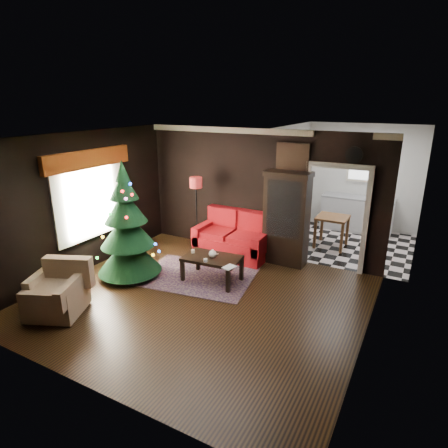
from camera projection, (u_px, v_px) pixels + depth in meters
The scene contains 26 objects.
floor at pixel (200, 299), 6.75m from camera, with size 5.50×5.50×0.00m, color black.
ceiling at pixel (196, 138), 5.88m from camera, with size 5.50×5.50×0.00m, color white.
wall_back at pixel (259, 193), 8.40m from camera, with size 5.50×5.50×0.00m, color black.
wall_front at pixel (78, 286), 4.23m from camera, with size 5.50×5.50×0.00m, color black.
wall_left at pixel (81, 204), 7.56m from camera, with size 5.50×5.50×0.00m, color black.
wall_right at pixel (373, 255), 5.07m from camera, with size 5.50×5.50×0.00m, color black.
doorway at pixel (335, 220), 7.74m from camera, with size 1.10×0.10×2.10m, color beige, non-canonical shape.
left_window at pixel (90, 199), 7.70m from camera, with size 0.05×1.60×1.40m, color white.
valance at pixel (88, 159), 7.40m from camera, with size 0.12×2.10×0.35m, color maroon.
kitchen_floor at pixel (345, 244), 9.32m from camera, with size 3.00×3.00×0.00m, color silver.
kitchen_window at pixel (363, 166), 10.00m from camera, with size 0.70×0.06×0.70m, color white.
rug at pixel (197, 276), 7.63m from camera, with size 2.18×1.59×0.01m, color #2C2229.
loveseat at pixel (233, 235), 8.49m from camera, with size 1.70×0.90×1.00m, color maroon, non-canonical shape.
curio_cabinet at pixel (286, 221), 8.01m from camera, with size 0.90×0.45×1.90m, color black, non-canonical shape.
floor_lamp at pixel (197, 216), 8.75m from camera, with size 0.30×0.30×1.79m, color black, non-canonical shape.
christmas_tree at pixel (127, 226), 7.34m from camera, with size 1.25×1.25×2.38m, color black, non-canonical shape.
armchair at pixel (55, 289), 6.16m from camera, with size 0.84×0.84×0.86m, color tan, non-canonical shape.
coffee_table at pixel (212, 269), 7.38m from camera, with size 1.08×0.65×0.49m, color #33160D, non-canonical shape.
teapot at pixel (213, 254), 7.25m from camera, with size 0.17×0.17×0.16m, color white, non-canonical shape.
cup_a at pixel (193, 251), 7.49m from camera, with size 0.07×0.07×0.06m, color white.
cup_b at pixel (205, 260), 7.07m from camera, with size 0.07×0.07×0.06m, color white.
book at pixel (225, 260), 6.85m from camera, with size 0.18×0.02×0.24m, color gray.
wall_clock at pixel (354, 155), 7.17m from camera, with size 0.32×0.32×0.06m, color white.
painting at pixel (293, 157), 7.76m from camera, with size 0.62×0.05×0.52m, color #AA7E50.
kitchen_counter at pixel (356, 214), 10.18m from camera, with size 1.80×0.60×0.90m, color silver.
kitchen_table at pixel (331, 232), 9.09m from camera, with size 0.70×0.70×0.75m, color brown, non-canonical shape.
Camera 1 is at (3.24, -5.07, 3.37)m, focal length 30.57 mm.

